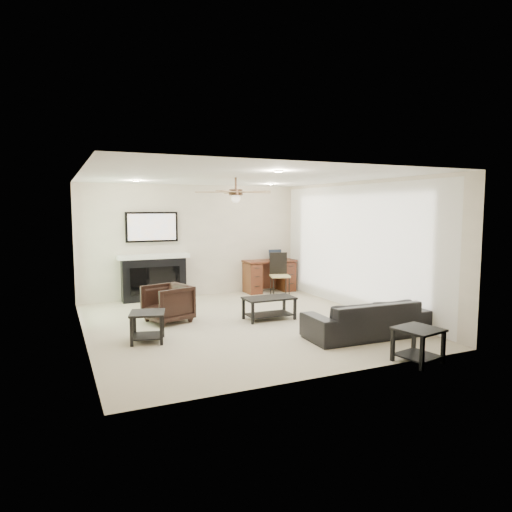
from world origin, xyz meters
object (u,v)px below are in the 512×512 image
object	(u,v)px
coffee_table	(269,308)
desk	(269,276)
fireplace_unit	(154,256)
sofa	(366,318)
armchair	(168,303)

from	to	relation	value
coffee_table	desk	world-z (taller)	desk
fireplace_unit	desk	world-z (taller)	fireplace_unit
sofa	coffee_table	distance (m)	1.84
sofa	armchair	xyz separation A→B (m)	(-2.60, 2.15, 0.05)
sofa	fireplace_unit	bearing A→B (deg)	-57.68
armchair	desk	xyz separation A→B (m)	(2.89, 1.90, 0.05)
sofa	desk	xyz separation A→B (m)	(0.29, 4.05, 0.10)
armchair	desk	size ratio (longest dim) A/B	0.59
fireplace_unit	desk	xyz separation A→B (m)	(2.71, -0.09, -0.57)
sofa	armchair	distance (m)	3.37
sofa	coffee_table	world-z (taller)	sofa
desk	armchair	bearing A→B (deg)	-146.63
sofa	armchair	world-z (taller)	armchair
sofa	armchair	size ratio (longest dim) A/B	2.69
fireplace_unit	sofa	bearing A→B (deg)	-59.69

